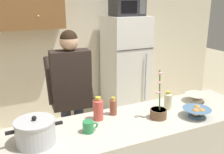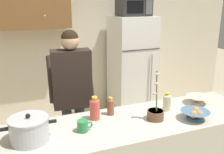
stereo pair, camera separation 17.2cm
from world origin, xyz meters
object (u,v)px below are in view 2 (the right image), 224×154
Objects in this scene: microwave at (134,7)px; bread_bowl at (195,114)px; bottle_mid_counter at (167,102)px; person_near_pot at (72,86)px; empty_bowl at (198,99)px; coffee_mug at (83,126)px; refrigerator at (132,69)px; cooking_pot at (29,129)px; bottle_far_corner at (111,106)px; potted_orchid at (155,113)px; bottle_near_edge at (95,108)px.

microwave is 1.86× the size of bread_bowl.
microwave is 2.65× the size of bottle_mid_counter.
microwave is 0.29× the size of person_near_pot.
microwave reaches higher than empty_bowl.
person_near_pot is at bearing 83.06° from coffee_mug.
empty_bowl is at bearing 6.15° from coffee_mug.
bottle_mid_counter is at bearing -175.64° from empty_bowl.
bottle_mid_counter is at bearing -104.97° from refrigerator.
empty_bowl is at bearing 47.42° from bread_bowl.
person_near_pot reaches higher than empty_bowl.
microwave is at bearing 54.13° from coffee_mug.
cooking_pot is (-1.75, -1.84, -0.83)m from microwave.
bottle_far_corner is (0.33, 0.22, 0.04)m from coffee_mug.
empty_bowl is 1.40× the size of bottle_far_corner.
potted_orchid is at bearing -35.63° from bottle_far_corner.
bottle_near_edge reaches higher than empty_bowl.
coffee_mug is 0.87m from bottle_mid_counter.
coffee_mug is 1.01m from bread_bowl.
person_near_pot is at bearing -139.67° from refrigerator.
person_near_pot is 12.64× the size of coffee_mug.
person_near_pot is 0.64m from bottle_far_corner.
empty_bowl is at bearing 15.00° from potted_orchid.
bottle_far_corner reaches higher than empty_bowl.
coffee_mug is at bearing -125.55° from refrigerator.
refrigerator is 9.40× the size of bottle_mid_counter.
refrigerator is at bearing 54.45° from coffee_mug.
potted_orchid is (0.56, -0.84, -0.05)m from person_near_pot.
bottle_mid_counter is at bearing -105.15° from microwave.
potted_orchid reaches higher than coffee_mug.
refrigerator is 1.63m from person_near_pot.
coffee_mug is 0.51× the size of bread_bowl.
cooking_pot is at bearing -164.15° from bottle_far_corner.
bread_bowl is at bearing -21.73° from bottle_near_edge.
potted_orchid is (-0.60, -0.16, 0.01)m from empty_bowl.
person_near_pot reaches higher than bottle_near_edge.
bread_bowl reaches higher than coffee_mug.
bottle_mid_counter is 0.55m from bottle_far_corner.
refrigerator is at bearing 55.16° from bottle_near_edge.
bottle_near_edge is (0.57, 0.17, 0.01)m from cooking_pot.
bread_bowl is 0.39m from empty_bowl.
person_near_pot is 7.66× the size of bottle_near_edge.
bottle_far_corner is at bearing 144.37° from potted_orchid.
refrigerator is 6.58× the size of bread_bowl.
bottle_far_corner is at bearing 15.85° from cooking_pot.
bread_bowl is 1.07× the size of empty_bowl.
potted_orchid is at bearing -147.22° from bottle_mid_counter.
cooking_pot is at bearing -175.59° from bottle_mid_counter.
person_near_pot reaches higher than bottle_far_corner.
bottle_near_edge reaches higher than coffee_mug.
bread_bowl is 0.77m from bottle_far_corner.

